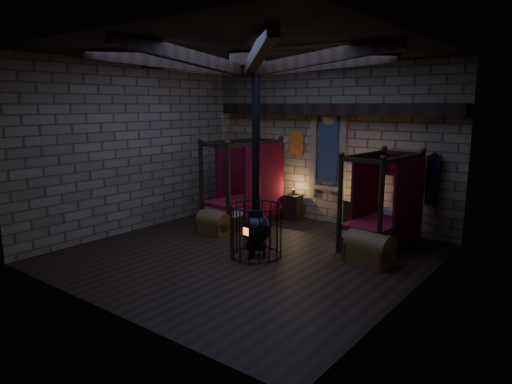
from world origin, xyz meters
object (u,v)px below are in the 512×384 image
Objects in this scene: bed_right at (382,224)px; stove at (256,226)px; trunk_left at (213,224)px; trunk_right at (369,250)px; bed_left at (245,202)px.

stove is at bearing -122.81° from bed_right.
trunk_left is 3.99m from trunk_right.
stove is at bearing -40.86° from bed_left.
stove is (-1.81, -2.32, 0.14)m from bed_right.
bed_left is 1.43m from trunk_left.
bed_right is (3.83, 0.20, -0.03)m from bed_left.
bed_left is at bearing -171.91° from bed_right.
stove is (2.03, -2.12, 0.11)m from bed_left.
bed_right is 0.52× the size of stove.
bed_right is 2.14× the size of trunk_right.
stove reaches higher than trunk_left.
stove reaches higher than bed_right.
trunk_right is (0.27, -1.26, -0.23)m from bed_right.
trunk_right reaches higher than trunk_left.
bed_left is 2.83× the size of trunk_left.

